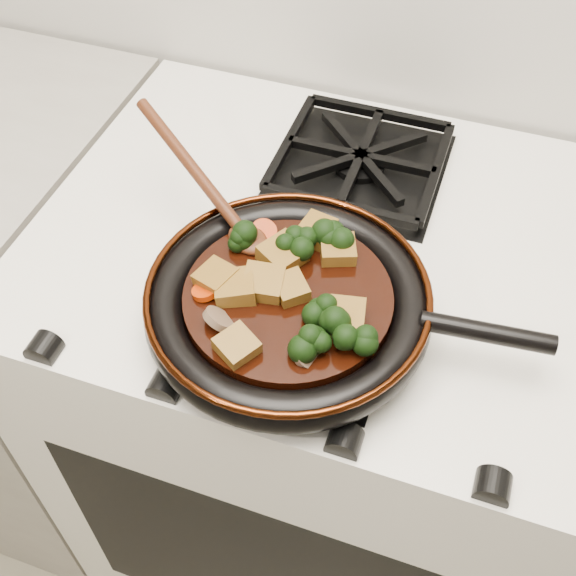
% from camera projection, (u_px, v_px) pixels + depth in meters
% --- Properties ---
extents(stove, '(0.76, 0.60, 0.90)m').
position_uv_depth(stove, '(319.00, 415.00, 1.27)').
color(stove, white).
rests_on(stove, ground).
extents(burner_grate_front, '(0.23, 0.23, 0.03)m').
position_uv_depth(burner_grate_front, '(296.00, 310.00, 0.83)').
color(burner_grate_front, black).
rests_on(burner_grate_front, stove).
extents(burner_grate_back, '(0.23, 0.23, 0.03)m').
position_uv_depth(burner_grate_back, '(360.00, 161.00, 1.00)').
color(burner_grate_back, black).
rests_on(burner_grate_back, stove).
extents(skillet, '(0.45, 0.32, 0.05)m').
position_uv_depth(skillet, '(290.00, 304.00, 0.80)').
color(skillet, black).
rests_on(skillet, burner_grate_front).
extents(braising_sauce, '(0.23, 0.23, 0.02)m').
position_uv_depth(braising_sauce, '(288.00, 300.00, 0.80)').
color(braising_sauce, black).
rests_on(braising_sauce, skillet).
extents(tofu_cube_0, '(0.05, 0.05, 0.03)m').
position_uv_depth(tofu_cube_0, '(237.00, 347.00, 0.73)').
color(tofu_cube_0, brown).
rests_on(tofu_cube_0, braising_sauce).
extents(tofu_cube_1, '(0.05, 0.05, 0.03)m').
position_uv_depth(tofu_cube_1, '(217.00, 279.00, 0.79)').
color(tofu_cube_1, brown).
rests_on(tofu_cube_1, braising_sauce).
extents(tofu_cube_2, '(0.05, 0.05, 0.02)m').
position_uv_depth(tofu_cube_2, '(346.00, 318.00, 0.76)').
color(tofu_cube_2, brown).
rests_on(tofu_cube_2, braising_sauce).
extents(tofu_cube_3, '(0.05, 0.05, 0.03)m').
position_uv_depth(tofu_cube_3, '(263.00, 284.00, 0.79)').
color(tofu_cube_3, brown).
rests_on(tofu_cube_3, braising_sauce).
extents(tofu_cube_4, '(0.05, 0.05, 0.02)m').
position_uv_depth(tofu_cube_4, '(291.00, 289.00, 0.78)').
color(tofu_cube_4, brown).
rests_on(tofu_cube_4, braising_sauce).
extents(tofu_cube_5, '(0.05, 0.05, 0.02)m').
position_uv_depth(tofu_cube_5, '(338.00, 251.00, 0.82)').
color(tofu_cube_5, brown).
rests_on(tofu_cube_5, braising_sauce).
extents(tofu_cube_6, '(0.06, 0.06, 0.03)m').
position_uv_depth(tofu_cube_6, '(283.00, 255.00, 0.82)').
color(tofu_cube_6, brown).
rests_on(tofu_cube_6, braising_sauce).
extents(tofu_cube_7, '(0.06, 0.06, 0.03)m').
position_uv_depth(tofu_cube_7, '(235.00, 288.00, 0.78)').
color(tofu_cube_7, brown).
rests_on(tofu_cube_7, braising_sauce).
extents(tofu_cube_8, '(0.04, 0.05, 0.02)m').
position_uv_depth(tofu_cube_8, '(317.00, 232.00, 0.84)').
color(tofu_cube_8, brown).
rests_on(tofu_cube_8, braising_sauce).
extents(broccoli_floret_0, '(0.07, 0.07, 0.07)m').
position_uv_depth(broccoli_floret_0, '(354.00, 337.00, 0.74)').
color(broccoli_floret_0, black).
rests_on(broccoli_floret_0, braising_sauce).
extents(broccoli_floret_1, '(0.07, 0.07, 0.07)m').
position_uv_depth(broccoli_floret_1, '(338.00, 333.00, 0.74)').
color(broccoli_floret_1, black).
rests_on(broccoli_floret_1, braising_sauce).
extents(broccoli_floret_2, '(0.07, 0.08, 0.06)m').
position_uv_depth(broccoli_floret_2, '(293.00, 245.00, 0.82)').
color(broccoli_floret_2, black).
rests_on(broccoli_floret_2, braising_sauce).
extents(broccoli_floret_3, '(0.09, 0.09, 0.07)m').
position_uv_depth(broccoli_floret_3, '(335.00, 237.00, 0.83)').
color(broccoli_floret_3, black).
rests_on(broccoli_floret_3, braising_sauce).
extents(broccoli_floret_4, '(0.07, 0.07, 0.06)m').
position_uv_depth(broccoli_floret_4, '(248.00, 241.00, 0.83)').
color(broccoli_floret_4, black).
rests_on(broccoli_floret_4, braising_sauce).
extents(broccoli_floret_5, '(0.06, 0.07, 0.05)m').
position_uv_depth(broccoli_floret_5, '(326.00, 318.00, 0.76)').
color(broccoli_floret_5, black).
rests_on(broccoli_floret_5, braising_sauce).
extents(broccoli_floret_6, '(0.07, 0.08, 0.06)m').
position_uv_depth(broccoli_floret_6, '(309.00, 351.00, 0.73)').
color(broccoli_floret_6, black).
rests_on(broccoli_floret_6, braising_sauce).
extents(carrot_coin_0, '(0.03, 0.03, 0.02)m').
position_uv_depth(carrot_coin_0, '(256.00, 280.00, 0.80)').
color(carrot_coin_0, '#BB2F05').
rests_on(carrot_coin_0, braising_sauce).
extents(carrot_coin_1, '(0.03, 0.03, 0.02)m').
position_uv_depth(carrot_coin_1, '(205.00, 291.00, 0.79)').
color(carrot_coin_1, '#BB2F05').
rests_on(carrot_coin_1, braising_sauce).
extents(carrot_coin_2, '(0.03, 0.03, 0.02)m').
position_uv_depth(carrot_coin_2, '(348.00, 335.00, 0.75)').
color(carrot_coin_2, '#BB2F05').
rests_on(carrot_coin_2, braising_sauce).
extents(carrot_coin_3, '(0.03, 0.03, 0.02)m').
position_uv_depth(carrot_coin_3, '(264.00, 231.00, 0.85)').
color(carrot_coin_3, '#BB2F05').
rests_on(carrot_coin_3, braising_sauce).
extents(carrot_coin_4, '(0.03, 0.03, 0.01)m').
position_uv_depth(carrot_coin_4, '(290.00, 282.00, 0.79)').
color(carrot_coin_4, '#BB2F05').
rests_on(carrot_coin_4, braising_sauce).
extents(mushroom_slice_0, '(0.05, 0.05, 0.03)m').
position_uv_depth(mushroom_slice_0, '(219.00, 319.00, 0.76)').
color(mushroom_slice_0, brown).
rests_on(mushroom_slice_0, braising_sauce).
extents(mushroom_slice_1, '(0.04, 0.04, 0.03)m').
position_uv_depth(mushroom_slice_1, '(353.00, 325.00, 0.75)').
color(mushroom_slice_1, brown).
rests_on(mushroom_slice_1, braising_sauce).
extents(mushroom_slice_2, '(0.04, 0.04, 0.03)m').
position_uv_depth(mushroom_slice_2, '(307.00, 351.00, 0.73)').
color(mushroom_slice_2, brown).
rests_on(mushroom_slice_2, braising_sauce).
extents(wooden_spoon, '(0.14, 0.10, 0.23)m').
position_uv_depth(wooden_spoon, '(217.00, 199.00, 0.85)').
color(wooden_spoon, '#49210F').
rests_on(wooden_spoon, braising_sauce).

